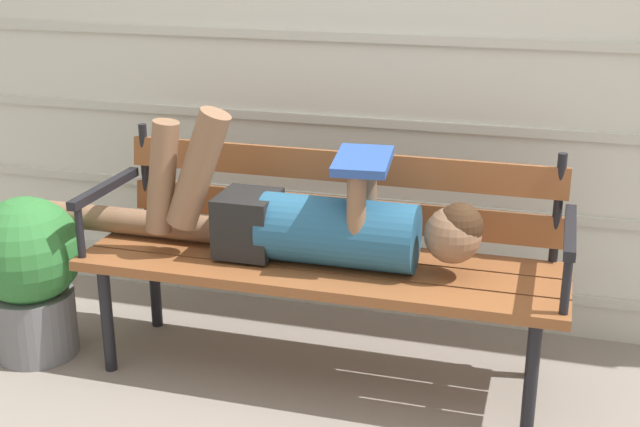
{
  "coord_description": "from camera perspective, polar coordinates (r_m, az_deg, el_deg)",
  "views": [
    {
      "loc": [
        0.76,
        -2.45,
        1.56
      ],
      "look_at": [
        0.0,
        0.18,
        0.62
      ],
      "focal_mm": 47.49,
      "sensor_mm": 36.0,
      "label": 1
    }
  ],
  "objects": [
    {
      "name": "ground_plane",
      "position": [
        3.0,
        -0.97,
        -12.31
      ],
      "size": [
        12.0,
        12.0,
        0.0
      ],
      "primitive_type": "plane",
      "color": "gray"
    },
    {
      "name": "house_siding",
      "position": [
        3.32,
        2.86,
        11.83
      ],
      "size": [
        4.64,
        0.08,
        2.29
      ],
      "color": "beige",
      "rests_on": "ground"
    },
    {
      "name": "park_bench",
      "position": [
        3.0,
        0.37,
        -2.16
      ],
      "size": [
        1.7,
        0.5,
        0.83
      ],
      "color": "brown",
      "rests_on": "ground"
    },
    {
      "name": "reclining_person",
      "position": [
        2.92,
        -1.35,
        -0.45
      ],
      "size": [
        1.69,
        0.27,
        0.54
      ],
      "color": "#23567A"
    },
    {
      "name": "potted_plant",
      "position": [
        3.31,
        -19.02,
        -3.64
      ],
      "size": [
        0.4,
        0.4,
        0.62
      ],
      "color": "slate",
      "rests_on": "ground"
    }
  ]
}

